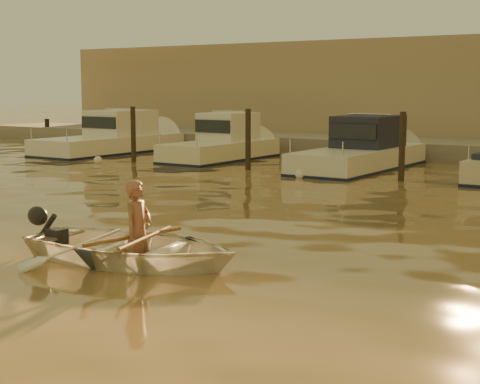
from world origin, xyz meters
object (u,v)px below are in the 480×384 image
Objects in this scene: person at (138,232)px; moored_boat_2 at (360,150)px; moored_boat_1 at (220,143)px; dinghy at (133,247)px; moored_boat_0 at (110,138)px.

moored_boat_2 is at bearing 3.30° from person.
moored_boat_2 is (5.65, 0.00, 0.00)m from moored_boat_1.
dinghy is 19.76m from moored_boat_0.
person is 0.22× the size of moored_boat_2.
person is at bearing -79.23° from moored_boat_2.
person is at bearing -59.39° from moored_boat_1.
dinghy is 0.27m from person.
moored_boat_2 is at bearing 0.00° from moored_boat_1.
dinghy is at bearing -45.55° from moored_boat_0.
dinghy is 14.34m from moored_boat_2.
moored_boat_1 is at bearing 180.00° from moored_boat_2.
person reaches higher than dinghy.
dinghy is 0.48× the size of moored_boat_2.
person is 0.21× the size of moored_boat_0.
moored_boat_0 reaches higher than person.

